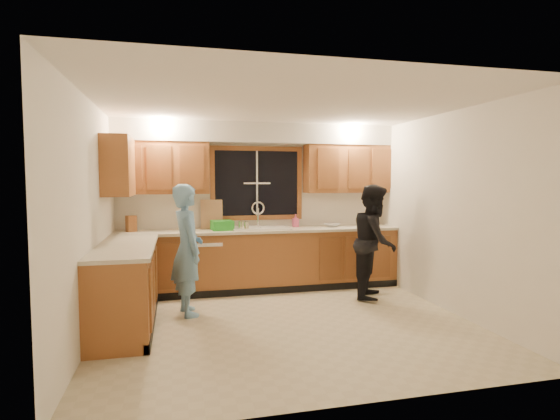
# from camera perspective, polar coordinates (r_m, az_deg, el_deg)

# --- Properties ---
(floor) EXTENTS (4.20, 4.20, 0.00)m
(floor) POSITION_cam_1_polar(r_m,az_deg,el_deg) (5.22, 0.92, -14.53)
(floor) COLOR beige
(floor) RESTS_ON ground
(ceiling) EXTENTS (4.20, 4.20, 0.00)m
(ceiling) POSITION_cam_1_polar(r_m,az_deg,el_deg) (5.02, 0.95, 13.67)
(ceiling) COLOR white
(wall_back) EXTENTS (4.20, 0.00, 4.20)m
(wall_back) POSITION_cam_1_polar(r_m,az_deg,el_deg) (6.81, -3.04, 0.56)
(wall_back) COLOR white
(wall_back) RESTS_ON ground
(wall_left) EXTENTS (0.00, 3.80, 3.80)m
(wall_left) POSITION_cam_1_polar(r_m,az_deg,el_deg) (4.88, -23.68, -1.12)
(wall_left) COLOR white
(wall_left) RESTS_ON ground
(wall_right) EXTENTS (0.00, 3.80, 3.80)m
(wall_right) POSITION_cam_1_polar(r_m,az_deg,el_deg) (5.85, 21.29, -0.27)
(wall_right) COLOR white
(wall_right) RESTS_ON ground
(base_cabinets_back) EXTENTS (4.20, 0.60, 0.88)m
(base_cabinets_back) POSITION_cam_1_polar(r_m,az_deg,el_deg) (6.62, -2.54, -6.60)
(base_cabinets_back) COLOR #A05E2E
(base_cabinets_back) RESTS_ON ground
(base_cabinets_left) EXTENTS (0.60, 1.90, 0.88)m
(base_cabinets_left) POSITION_cam_1_polar(r_m,az_deg,el_deg) (5.31, -19.52, -9.48)
(base_cabinets_left) COLOR #A05E2E
(base_cabinets_left) RESTS_ON ground
(countertop_back) EXTENTS (4.20, 0.63, 0.04)m
(countertop_back) POSITION_cam_1_polar(r_m,az_deg,el_deg) (6.54, -2.53, -2.66)
(countertop_back) COLOR beige
(countertop_back) RESTS_ON base_cabinets_back
(countertop_left) EXTENTS (0.63, 1.90, 0.04)m
(countertop_left) POSITION_cam_1_polar(r_m,az_deg,el_deg) (5.22, -19.48, -4.57)
(countertop_left) COLOR beige
(countertop_left) RESTS_ON base_cabinets_left
(upper_cabinets_left) EXTENTS (1.35, 0.33, 0.75)m
(upper_cabinets_left) POSITION_cam_1_polar(r_m,az_deg,el_deg) (6.53, -15.24, 5.33)
(upper_cabinets_left) COLOR #A05E2E
(upper_cabinets_left) RESTS_ON wall_back
(upper_cabinets_right) EXTENTS (1.35, 0.33, 0.75)m
(upper_cabinets_right) POSITION_cam_1_polar(r_m,az_deg,el_deg) (7.05, 8.71, 5.32)
(upper_cabinets_right) COLOR #A05E2E
(upper_cabinets_right) RESTS_ON wall_back
(upper_cabinets_return) EXTENTS (0.33, 0.90, 0.75)m
(upper_cabinets_return) POSITION_cam_1_polar(r_m,az_deg,el_deg) (5.95, -20.35, 5.36)
(upper_cabinets_return) COLOR #A05E2E
(upper_cabinets_return) RESTS_ON wall_left
(soffit) EXTENTS (4.20, 0.35, 0.30)m
(soffit) POSITION_cam_1_polar(r_m,az_deg,el_deg) (6.67, -2.80, 9.96)
(soffit) COLOR silver
(soffit) RESTS_ON wall_back
(window_frame) EXTENTS (1.44, 0.03, 1.14)m
(window_frame) POSITION_cam_1_polar(r_m,az_deg,el_deg) (6.79, -3.04, 3.51)
(window_frame) COLOR black
(window_frame) RESTS_ON wall_back
(sink) EXTENTS (0.86, 0.52, 0.57)m
(sink) POSITION_cam_1_polar(r_m,az_deg,el_deg) (6.56, -2.56, -2.95)
(sink) COLOR white
(sink) RESTS_ON countertop_back
(dishwasher) EXTENTS (0.60, 0.56, 0.82)m
(dishwasher) POSITION_cam_1_polar(r_m,az_deg,el_deg) (6.51, -9.94, -7.11)
(dishwasher) COLOR white
(dishwasher) RESTS_ON floor
(stove) EXTENTS (0.58, 0.75, 0.90)m
(stove) POSITION_cam_1_polar(r_m,az_deg,el_deg) (4.76, -20.26, -10.95)
(stove) COLOR white
(stove) RESTS_ON floor
(man) EXTENTS (0.50, 0.65, 1.60)m
(man) POSITION_cam_1_polar(r_m,az_deg,el_deg) (5.47, -12.01, -5.08)
(man) COLOR #70A6D3
(man) RESTS_ON floor
(woman) EXTENTS (0.91, 0.97, 1.59)m
(woman) POSITION_cam_1_polar(r_m,az_deg,el_deg) (6.27, 12.26, -4.00)
(woman) COLOR black
(woman) RESTS_ON floor
(knife_block) EXTENTS (0.16, 0.15, 0.23)m
(knife_block) POSITION_cam_1_polar(r_m,az_deg,el_deg) (6.52, -18.87, -1.70)
(knife_block) COLOR brown
(knife_block) RESTS_ON countertop_back
(cutting_board) EXTENTS (0.33, 0.12, 0.43)m
(cutting_board) POSITION_cam_1_polar(r_m,az_deg,el_deg) (6.65, -8.92, -0.53)
(cutting_board) COLOR tan
(cutting_board) RESTS_ON countertop_back
(dish_crate) EXTENTS (0.33, 0.31, 0.14)m
(dish_crate) POSITION_cam_1_polar(r_m,az_deg,el_deg) (6.43, -7.57, -1.99)
(dish_crate) COLOR green
(dish_crate) RESTS_ON countertop_back
(soap_bottle) EXTENTS (0.09, 0.09, 0.20)m
(soap_bottle) POSITION_cam_1_polar(r_m,az_deg,el_deg) (6.82, 2.04, -1.37)
(soap_bottle) COLOR pink
(soap_bottle) RESTS_ON countertop_back
(bowl) EXTENTS (0.29, 0.29, 0.06)m
(bowl) POSITION_cam_1_polar(r_m,az_deg,el_deg) (6.87, 6.78, -1.96)
(bowl) COLOR silver
(bowl) RESTS_ON countertop_back
(can_left) EXTENTS (0.09, 0.09, 0.13)m
(can_left) POSITION_cam_1_polar(r_m,az_deg,el_deg) (6.31, -4.39, -2.12)
(can_left) COLOR #C2B695
(can_left) RESTS_ON countertop_back
(can_right) EXTENTS (0.09, 0.09, 0.13)m
(can_right) POSITION_cam_1_polar(r_m,az_deg,el_deg) (6.42, -5.13, -2.03)
(can_right) COLOR #C2B695
(can_right) RESTS_ON countertop_back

